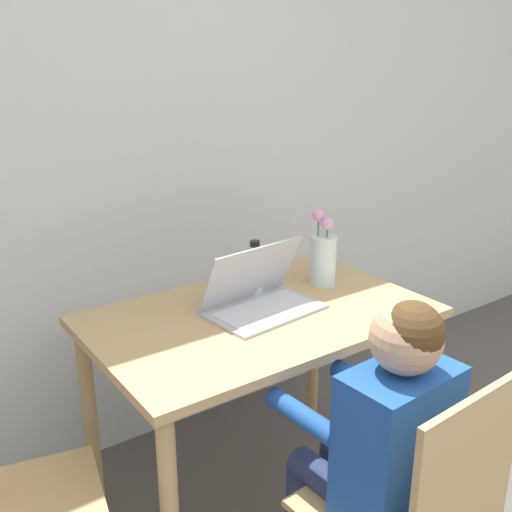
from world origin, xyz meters
TOP-DOWN VIEW (x-y plane):
  - wall_back at (0.00, 2.23)m, footprint 6.40×0.05m
  - dining_table at (0.12, 1.61)m, footprint 1.10×0.69m
  - person_seated at (0.07, 1.02)m, footprint 0.32×0.44m
  - laptop at (0.13, 1.63)m, footprint 0.39×0.27m
  - flower_vase at (0.45, 1.69)m, footprint 0.10×0.10m
  - water_bottle at (0.19, 1.74)m, footprint 0.06×0.06m

SIDE VIEW (x-z plane):
  - person_seated at x=0.07m, z-range 0.12..1.13m
  - dining_table at x=0.12m, z-range 0.27..1.00m
  - laptop at x=0.13m, z-range 0.68..0.90m
  - water_bottle at x=0.19m, z-range 0.73..0.93m
  - flower_vase at x=0.45m, z-range 0.70..0.99m
  - wall_back at x=0.00m, z-range 0.00..2.50m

